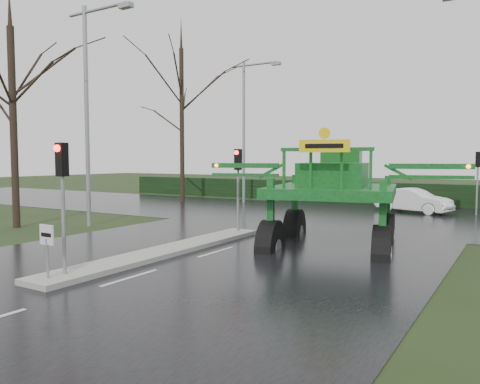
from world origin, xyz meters
The scene contains 15 objects.
ground centered at (0.00, 0.00, 0.00)m, with size 140.00×140.00×0.00m, color black.
road_main centered at (0.00, 10.00, 0.00)m, with size 14.00×80.00×0.02m, color black.
road_cross centered at (0.00, 16.00, 0.01)m, with size 80.00×12.00×0.02m, color black.
median_island centered at (-1.30, 3.00, 0.09)m, with size 1.20×10.00×0.16m, color gray.
hedge_row centered at (0.00, 24.00, 0.75)m, with size 44.00×0.90×1.50m, color black.
keep_left_sign centered at (-1.30, -1.50, 1.06)m, with size 0.50×0.07×1.35m.
traffic_signal_near centered at (-1.30, -1.01, 2.59)m, with size 0.26×0.33×3.52m.
traffic_signal_mid centered at (-1.30, 7.49, 2.59)m, with size 0.26×0.33×3.52m.
traffic_signal_far centered at (6.50, 20.01, 2.59)m, with size 0.26×0.33×3.52m.
street_light_left_near centered at (-8.19, 6.00, 5.99)m, with size 3.85×0.30×10.00m.
street_light_left_far centered at (-8.19, 20.00, 5.99)m, with size 3.85×0.30×10.00m.
tree_left_near centered at (-11.00, 4.00, 5.85)m, with size 6.30×6.30×10.85m.
tree_left_far centered at (-12.50, 18.00, 7.15)m, with size 7.70×7.70×13.26m.
crop_sprayer centered at (1.24, 5.67, 2.44)m, with size 9.08×6.49×5.16m.
white_sedan centered at (3.26, 19.57, 0.00)m, with size 1.48×4.25×1.40m, color white.
Camera 1 is at (8.69, -8.76, 3.10)m, focal length 35.00 mm.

